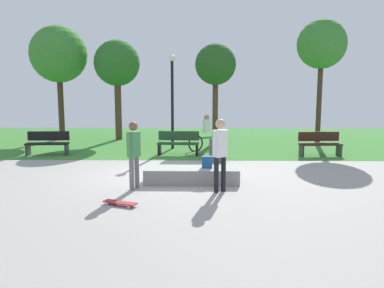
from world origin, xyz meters
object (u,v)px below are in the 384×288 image
tree_leaning_ash (322,45)px  tree_broad_elm (59,55)px  skater_performing_trick (220,149)px  lamp_post (172,92)px  park_bench_near_lamppost (48,143)px  tree_young_birch (117,64)px  backpack_on_ledge (207,162)px  cyclist_on_bicycle (207,135)px  park_bench_far_left (178,143)px  trash_bin (218,150)px  skater_watching (134,150)px  skateboard_by_ledge (120,203)px  tree_slender_maple (216,66)px  concrete_ledge (192,175)px  park_bench_by_oak (320,143)px

tree_leaning_ash → tree_broad_elm: bearing=171.3°
skater_performing_trick → lamp_post: 7.35m
park_bench_near_lamppost → tree_young_birch: bearing=68.9°
backpack_on_ledge → cyclist_on_bicycle: 5.59m
park_bench_near_lamppost → tree_leaning_ash: 12.37m
park_bench_far_left → skater_performing_trick: bearing=-76.4°
skater_performing_trick → cyclist_on_bicycle: bearing=91.7°
park_bench_far_left → trash_bin: 2.09m
skater_watching → backpack_on_ledge: bearing=22.3°
skater_performing_trick → tree_broad_elm: tree_broad_elm is taller
skateboard_by_ledge → tree_slender_maple: size_ratio=0.18×
skateboard_by_ledge → park_bench_near_lamppost: bearing=122.5°
backpack_on_ledge → lamp_post: bearing=104.4°
tree_slender_maple → trash_bin: 5.69m
park_bench_near_lamppost → concrete_ledge: bearing=-37.4°
cyclist_on_bicycle → concrete_ledge: bearing=-95.3°
backpack_on_ledge → tree_slender_maple: size_ratio=0.07×
skater_watching → trash_bin: bearing=58.3°
tree_young_birch → tree_broad_elm: bearing=177.3°
skateboard_by_ledge → park_bench_by_oak: 9.15m
skateboard_by_ledge → park_bench_by_oak: bearing=45.6°
skater_performing_trick → tree_leaning_ash: bearing=59.1°
backpack_on_ledge → skateboard_by_ledge: (-1.96, -2.18, -0.50)m
concrete_ledge → park_bench_by_oak: bearing=42.0°
backpack_on_ledge → skateboard_by_ledge: bearing=-130.3°
cyclist_on_bicycle → tree_slender_maple: bearing=78.1°
concrete_ledge → skateboard_by_ledge: concrete_ledge is taller
park_bench_by_oak → tree_leaning_ash: bearing=74.6°
tree_leaning_ash → tree_young_birch: 9.72m
skater_watching → tree_broad_elm: bearing=118.5°
tree_young_birch → lamp_post: bearing=-45.3°
backpack_on_ledge → lamp_post: 6.46m
park_bench_near_lamppost → tree_broad_elm: tree_broad_elm is taller
skater_performing_trick → trash_bin: 4.03m
skateboard_by_ledge → tree_leaning_ash: 12.65m
backpack_on_ledge → park_bench_near_lamppost: park_bench_near_lamppost is taller
tree_leaning_ash → tree_slender_maple: size_ratio=1.21×
cyclist_on_bicycle → skateboard_by_ledge: bearing=-104.8°
park_bench_far_left → tree_slender_maple: 4.76m
skater_performing_trick → tree_leaning_ash: size_ratio=0.32×
tree_slender_maple → lamp_post: tree_slender_maple is taller
skater_performing_trick → lamp_post: bearing=103.2°
lamp_post → backpack_on_ledge: bearing=-77.3°
skater_watching → park_bench_by_oak: 8.14m
concrete_ledge → tree_young_birch: (-3.88, 9.03, 3.57)m
park_bench_far_left → skater_watching: bearing=-99.2°
skater_watching → skateboard_by_ledge: size_ratio=2.13×
park_bench_far_left → tree_young_birch: (-3.28, 4.55, 3.29)m
park_bench_near_lamppost → cyclist_on_bicycle: bearing=11.5°
concrete_ledge → tree_broad_elm: size_ratio=0.45×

